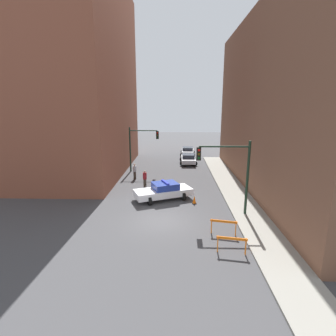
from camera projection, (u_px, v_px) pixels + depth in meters
name	position (u px, v px, depth m)	size (l,w,h in m)	color
ground_plane	(161.00, 221.00, 17.71)	(120.00, 120.00, 0.00)	#424244
sidewalk_right	(254.00, 221.00, 17.50)	(2.40, 44.00, 0.12)	gray
building_corner_left	(61.00, 78.00, 29.20)	(14.00, 20.00, 21.27)	brown
building_right	(317.00, 103.00, 23.23)	(12.00, 28.00, 15.70)	brown
traffic_light_near	(231.00, 167.00, 17.91)	(3.64, 0.35, 5.20)	black
traffic_light_far	(139.00, 143.00, 30.25)	(3.44, 0.35, 5.20)	black
police_car	(164.00, 191.00, 21.69)	(5.05, 3.57, 1.52)	white
parked_car_near	(188.00, 159.00, 34.92)	(2.30, 4.31, 1.31)	silver
parked_car_mid	(188.00, 151.00, 40.79)	(2.40, 4.38, 1.31)	silver
pedestrian_crossing	(145.00, 179.00, 24.75)	(0.51, 0.51, 1.66)	#382D23
pedestrian_corner	(135.00, 171.00, 27.57)	(0.51, 0.51, 1.66)	#382D23
barrier_front	(232.00, 242.00, 13.76)	(1.59, 0.40, 0.90)	orange
barrier_mid	(224.00, 225.00, 15.78)	(1.58, 0.45, 0.90)	orange
traffic_cone	(194.00, 200.00, 20.79)	(0.36, 0.36, 0.66)	black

